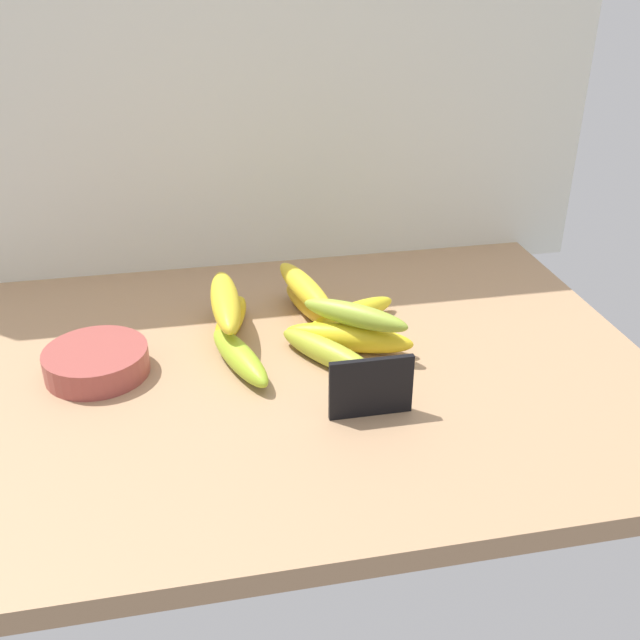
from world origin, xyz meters
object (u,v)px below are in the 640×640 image
Objects in this scene: banana_1 at (231,320)px; banana_0 at (349,338)px; banana_4 at (311,306)px; banana_5 at (240,357)px; banana_8 at (305,288)px; banana_2 at (351,315)px; banana_6 at (225,301)px; chalkboard_sign at (371,389)px; banana_3 at (329,353)px; banana_7 at (355,315)px; fruit_bowl at (97,362)px.

banana_0 is at bearing -29.87° from banana_1.
banana_5 is (-13.10, -14.01, 0.07)cm from banana_4.
banana_8 reaches higher than banana_1.
banana_5 is at bearing -132.50° from banana_8.
banana_5 is (-18.80, -9.85, 0.15)cm from banana_2.
banana_5 is 11.05cm from banana_6.
banana_6 is (-0.95, 10.28, 3.92)cm from banana_5.
banana_4 is at bearing 106.09° from banana_0.
chalkboard_sign is 0.72× the size of banana_1.
banana_0 is at bearing 42.24° from banana_3.
banana_2 is 1.01× the size of banana_7.
banana_5 is 0.86× the size of banana_8.
banana_4 is 13.38cm from banana_7.
fruit_bowl is 33.01cm from banana_3.
chalkboard_sign is 16.80cm from banana_7.
banana_4 is (-2.40, 28.60, -1.99)cm from chalkboard_sign.
banana_3 reaches higher than banana_2.
banana_0 is 19.30cm from banana_1.
fruit_bowl reaches higher than banana_4.
banana_1 is 20.47cm from banana_7.
chalkboard_sign is at bearing -56.51° from banana_6.
banana_2 is 0.99× the size of banana_5.
banana_1 is at bearing 174.43° from banana_2.
banana_0 is (36.55, -0.59, 0.16)cm from fruit_bowl.
banana_2 is (3.30, 24.44, -2.07)cm from chalkboard_sign.
fruit_bowl is 0.89× the size of banana_4.
chalkboard_sign is at bearing -97.69° from banana_2.
banana_6 is at bearing -118.12° from banana_1.
banana_4 is at bearing 40.32° from banana_8.
banana_0 reaches higher than banana_2.
banana_6 is at bearing 21.74° from fruit_bowl.
banana_6 is at bearing -165.14° from banana_4.
banana_0 reaches higher than banana_3.
fruit_bowl is at bearing 172.37° from banana_5.
banana_2 is 0.93× the size of banana_3.
banana_6 is at bearing 139.67° from banana_3.
banana_0 is 12.36cm from banana_8.
banana_2 is at bearing 10.46° from fruit_bowl.
banana_1 is at bearing 150.13° from banana_0.
banana_6 is at bearing -168.07° from banana_8.
banana_8 is (12.86, 2.72, -0.28)cm from banana_6.
banana_3 is 6.97cm from banana_7.
banana_5 is at bearing -7.63° from fruit_bowl.
chalkboard_sign is 0.67× the size of banana_4.
banana_2 is 7.06cm from banana_4.
banana_6 reaches higher than banana_3.
banana_8 is at bearing -139.68° from banana_4.
banana_2 is 1.04× the size of banana_4.
banana_0 is at bearing 172.47° from banana_7.
banana_8 is (-6.89, 3.15, 3.80)cm from banana_2.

